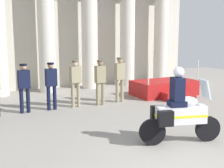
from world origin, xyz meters
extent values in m
cube|color=beige|center=(0.93, 10.46, 3.43)|extent=(14.43, 0.30, 6.85)
cylinder|color=beige|center=(-0.14, 9.48, 2.79)|extent=(0.76, 0.76, 5.58)
cylinder|color=beige|center=(1.99, 9.48, 2.79)|extent=(0.76, 0.76, 5.58)
cylinder|color=beige|center=(4.11, 9.48, 2.79)|extent=(0.76, 0.76, 5.58)
cylinder|color=beige|center=(6.23, 9.48, 2.79)|extent=(0.76, 0.76, 5.58)
cube|color=#A51919|center=(4.18, 6.36, 0.32)|extent=(2.73, 1.51, 0.65)
cube|color=#A51919|center=(4.18, 5.36, 0.16)|extent=(1.50, 0.50, 0.32)
cylinder|color=silver|center=(2.90, 5.69, 1.10)|extent=(0.05, 0.05, 0.90)
cylinder|color=silver|center=(5.47, 5.69, 1.10)|extent=(0.05, 0.05, 0.90)
cylinder|color=black|center=(-2.01, 6.02, 0.43)|extent=(0.13, 0.13, 0.85)
cylinder|color=black|center=(-1.79, 6.02, 0.43)|extent=(0.13, 0.13, 0.85)
cube|color=black|center=(-1.90, 6.02, 1.16)|extent=(0.40, 0.25, 0.61)
sphere|color=tan|center=(-1.90, 6.02, 1.57)|extent=(0.21, 0.21, 0.21)
cylinder|color=black|center=(-1.90, 6.02, 1.65)|extent=(0.24, 0.24, 0.06)
cylinder|color=black|center=(-1.08, 6.02, 0.43)|extent=(0.13, 0.13, 0.85)
cylinder|color=black|center=(-0.86, 6.02, 0.43)|extent=(0.13, 0.13, 0.85)
cube|color=black|center=(-0.97, 6.02, 1.16)|extent=(0.40, 0.25, 0.61)
sphere|color=tan|center=(-0.97, 6.02, 1.57)|extent=(0.21, 0.21, 0.21)
cylinder|color=black|center=(-0.97, 6.02, 1.65)|extent=(0.24, 0.24, 0.06)
cylinder|color=gray|center=(-0.18, 6.01, 0.46)|extent=(0.13, 0.13, 0.92)
cylinder|color=gray|center=(0.04, 6.01, 0.46)|extent=(0.13, 0.13, 0.92)
cube|color=gray|center=(-0.07, 6.01, 1.21)|extent=(0.40, 0.25, 0.59)
sphere|color=beige|center=(-0.07, 6.01, 1.61)|extent=(0.21, 0.21, 0.21)
cylinder|color=brown|center=(-0.07, 6.01, 1.69)|extent=(0.24, 0.24, 0.06)
cylinder|color=#847A5B|center=(0.77, 5.91, 0.43)|extent=(0.13, 0.13, 0.86)
cylinder|color=#847A5B|center=(0.99, 5.91, 0.43)|extent=(0.13, 0.13, 0.86)
cube|color=#847A5B|center=(0.88, 5.91, 1.17)|extent=(0.40, 0.25, 0.64)
sphere|color=#997056|center=(0.88, 5.91, 1.60)|extent=(0.21, 0.21, 0.21)
cylinder|color=#4F4937|center=(0.88, 5.91, 1.68)|extent=(0.24, 0.24, 0.06)
cylinder|color=gray|center=(1.66, 6.02, 0.45)|extent=(0.13, 0.13, 0.90)
cylinder|color=gray|center=(1.88, 6.02, 0.45)|extent=(0.13, 0.13, 0.90)
cube|color=gray|center=(1.77, 6.02, 1.22)|extent=(0.40, 0.25, 0.65)
sphere|color=tan|center=(1.77, 6.02, 1.65)|extent=(0.21, 0.21, 0.21)
cylinder|color=brown|center=(1.77, 6.02, 1.73)|extent=(0.24, 0.24, 0.06)
cylinder|color=black|center=(1.61, 1.10, 0.32)|extent=(0.64, 0.28, 0.64)
cylinder|color=black|center=(0.22, 1.51, 0.32)|extent=(0.65, 0.32, 0.64)
cube|color=silver|center=(0.91, 1.31, 0.72)|extent=(1.28, 0.66, 0.44)
ellipsoid|color=silver|center=(1.06, 1.26, 1.04)|extent=(0.59, 0.46, 0.26)
cube|color=yellow|center=(0.91, 1.31, 0.70)|extent=(1.30, 0.68, 0.06)
cube|color=silver|center=(1.49, 1.14, 1.34)|extent=(0.27, 0.43, 0.47)
cube|color=black|center=(0.51, 1.70, 0.72)|extent=(0.40, 0.28, 0.36)
cube|color=black|center=(0.36, 1.20, 0.72)|extent=(0.40, 0.28, 0.36)
cube|color=black|center=(0.80, 1.34, 1.01)|extent=(0.48, 0.44, 0.14)
cube|color=black|center=(0.80, 1.34, 1.36)|extent=(0.35, 0.42, 0.56)
sphere|color=silver|center=(0.82, 1.34, 1.77)|extent=(0.26, 0.26, 0.26)
camera|label=1|loc=(-3.90, -4.36, 2.68)|focal=49.02mm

